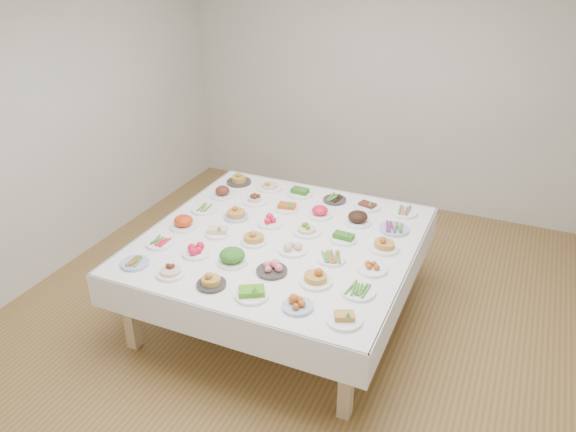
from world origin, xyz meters
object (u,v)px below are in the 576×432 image
at_px(display_table, 281,245).
at_px(dish_0, 135,263).
at_px(dish_18, 205,208).
at_px(dish_35, 404,211).

height_order(display_table, dish_0, dish_0).
relative_size(display_table, dish_18, 9.25).
xyz_separation_m(display_table, dish_35, (0.83, 0.84, 0.09)).
bearing_deg(dish_18, dish_0, -90.17).
relative_size(dish_0, dish_18, 0.90).
xyz_separation_m(display_table, dish_0, (-0.84, -0.83, 0.09)).
height_order(dish_0, dish_35, dish_35).
bearing_deg(dish_35, display_table, -134.54).
relative_size(display_table, dish_35, 9.37).
bearing_deg(display_table, dish_18, 168.40).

